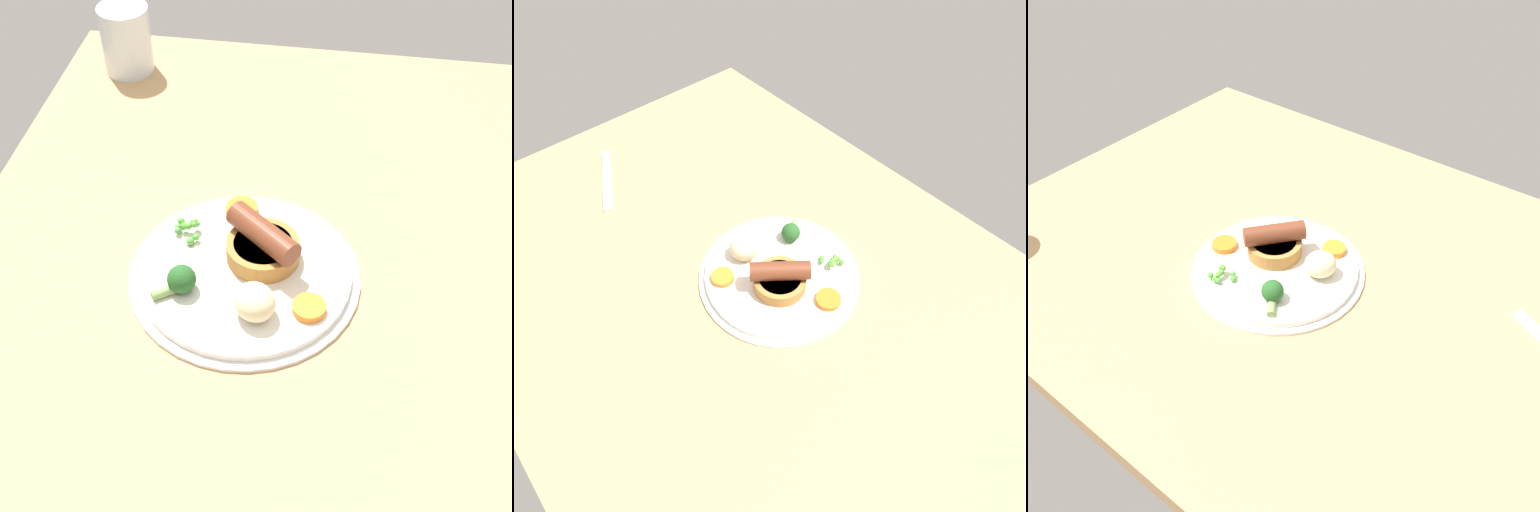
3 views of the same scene
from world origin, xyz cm
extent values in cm
cube|color=tan|center=(0.00, 0.00, 1.50)|extent=(110.00, 80.00, 3.00)
cylinder|color=silver|center=(-3.46, -4.50, 3.25)|extent=(26.86, 26.86, 0.50)
cylinder|color=silver|center=(-3.46, -4.50, 3.70)|extent=(24.71, 24.71, 1.40)
cylinder|color=#AD7538|center=(-5.57, -2.68, 5.61)|extent=(8.54, 8.54, 2.42)
cylinder|color=#472614|center=(-5.57, -2.68, 6.67)|extent=(6.83, 6.83, 0.30)
cylinder|color=brown|center=(-5.57, -2.68, 8.33)|extent=(8.30, 9.23, 3.03)
sphere|color=#51A43C|center=(-8.32, -13.43, 5.08)|extent=(0.77, 0.77, 0.77)
sphere|color=green|center=(-9.27, -13.25, 5.19)|extent=(0.91, 0.91, 0.91)
sphere|color=#4A9343|center=(-7.68, -13.32, 5.08)|extent=(0.86, 0.86, 0.86)
sphere|color=green|center=(-6.90, -10.89, 5.14)|extent=(0.83, 0.83, 0.83)
sphere|color=#51A534|center=(-8.91, -11.39, 5.69)|extent=(0.81, 0.81, 0.81)
sphere|color=#54A933|center=(-9.28, -13.19, 5.17)|extent=(0.85, 0.85, 0.85)
sphere|color=#52A736|center=(-8.20, -12.10, 5.59)|extent=(0.94, 0.94, 0.94)
sphere|color=#51A13D|center=(-8.62, -11.13, 5.64)|extent=(0.78, 0.78, 0.78)
sphere|color=#57A62F|center=(-8.27, -12.64, 5.42)|extent=(0.93, 0.93, 0.93)
sphere|color=#569D43|center=(-8.43, -11.42, 5.73)|extent=(0.87, 0.87, 0.87)
sphere|color=green|center=(-8.17, -12.21, 5.47)|extent=(0.77, 0.77, 0.77)
sphere|color=#589430|center=(-8.66, -11.50, 5.83)|extent=(0.91, 0.91, 0.91)
sphere|color=#4C9E38|center=(-6.35, -11.50, 4.89)|extent=(0.99, 0.99, 0.99)
sphere|color=#235623|center=(0.64, -10.82, 6.04)|extent=(3.28, 3.28, 3.28)
cylinder|color=#7A9E56|center=(1.95, -12.72, 4.97)|extent=(2.45, 2.83, 1.15)
ellipsoid|color=beige|center=(2.92, -2.30, 6.42)|extent=(6.52, 6.48, 4.05)
cylinder|color=orange|center=(-12.84, -6.42, 4.85)|extent=(5.47, 5.47, 0.91)
cylinder|color=orange|center=(1.54, 3.47, 4.87)|extent=(4.81, 4.81, 0.94)
camera|label=1|loc=(50.84, 5.43, 64.91)|focal=50.00mm
camera|label=2|loc=(-36.44, 26.44, 65.01)|focal=32.00mm
camera|label=3|loc=(37.82, -55.43, 62.71)|focal=40.00mm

